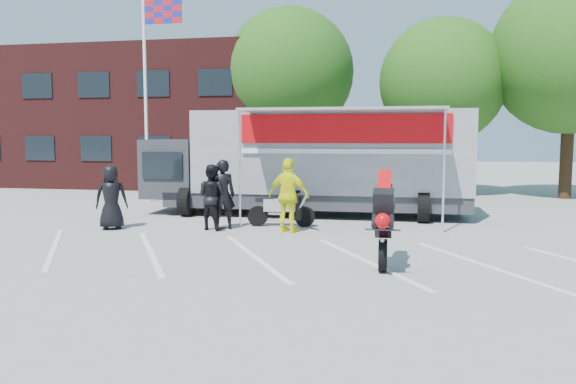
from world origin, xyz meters
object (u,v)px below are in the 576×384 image
(stunt_bike_rider, at_px, (384,264))
(spectator_leather_b, at_px, (222,194))
(tree_left, at_px, (289,73))
(spectator_hivis, at_px, (289,195))
(parked_motorcycle, at_px, (281,226))
(spectator_leather_a, at_px, (111,197))
(spectator_leather_c, at_px, (212,197))
(tree_mid, at_px, (443,82))
(transporter_truck, at_px, (316,215))
(tree_right, at_px, (571,55))
(flagpole, at_px, (151,72))

(stunt_bike_rider, xyz_separation_m, spectator_leather_b, (-4.53, 3.49, 0.97))
(tree_left, distance_m, spectator_hivis, 12.96)
(parked_motorcycle, height_order, spectator_hivis, spectator_hivis)
(spectator_leather_a, height_order, spectator_leather_c, spectator_leather_c)
(tree_mid, bearing_deg, tree_left, 171.87)
(spectator_leather_b, relative_size, spectator_leather_c, 1.07)
(tree_mid, height_order, spectator_leather_a, tree_mid)
(tree_left, xyz_separation_m, parked_motorcycle, (1.94, -10.96, -5.57))
(transporter_truck, height_order, spectator_hivis, spectator_hivis)
(tree_mid, distance_m, transporter_truck, 9.98)
(tree_left, relative_size, spectator_leather_a, 4.82)
(tree_right, bearing_deg, tree_mid, 174.29)
(stunt_bike_rider, bearing_deg, spectator_leather_a, 159.23)
(spectator_leather_b, height_order, spectator_leather_c, spectator_leather_b)
(stunt_bike_rider, xyz_separation_m, spectator_hivis, (-2.62, 3.31, 1.00))
(spectator_leather_c, bearing_deg, flagpole, -33.25)
(flagpole, height_order, transporter_truck, flagpole)
(tree_mid, distance_m, spectator_leather_c, 13.43)
(spectator_leather_a, bearing_deg, spectator_hivis, 162.97)
(tree_right, relative_size, spectator_leather_c, 5.04)
(flagpole, xyz_separation_m, transporter_truck, (6.81, -2.45, -5.05))
(tree_right, bearing_deg, transporter_truck, -143.65)
(transporter_truck, distance_m, spectator_hivis, 3.60)
(flagpole, bearing_deg, spectator_hivis, -41.82)
(flagpole, bearing_deg, parked_motorcycle, -38.74)
(spectator_leather_c, bearing_deg, parked_motorcycle, -133.93)
(spectator_leather_b, xyz_separation_m, spectator_hivis, (1.91, -0.18, 0.03))
(tree_mid, relative_size, stunt_bike_rider, 3.71)
(transporter_truck, bearing_deg, spectator_leather_a, -143.64)
(parked_motorcycle, bearing_deg, spectator_hivis, -162.85)
(flagpole, xyz_separation_m, tree_left, (4.24, 6.00, 0.51))
(tree_right, bearing_deg, flagpole, -164.52)
(spectator_leather_a, xyz_separation_m, spectator_leather_c, (2.75, 0.50, 0.01))
(flagpole, height_order, tree_left, tree_left)
(spectator_hivis, bearing_deg, parked_motorcycle, -51.81)
(tree_mid, distance_m, parked_motorcycle, 12.22)
(spectator_leather_b, xyz_separation_m, spectator_leather_c, (-0.27, -0.13, -0.06))
(tree_right, bearing_deg, tree_left, 172.87)
(flagpole, distance_m, tree_mid, 12.31)
(flagpole, distance_m, stunt_bike_rider, 13.97)
(tree_left, height_order, parked_motorcycle, tree_left)
(flagpole, bearing_deg, transporter_truck, -19.77)
(tree_right, relative_size, stunt_bike_rider, 4.41)
(flagpole, xyz_separation_m, spectator_leather_b, (4.68, -5.72, -4.08))
(tree_left, xyz_separation_m, tree_mid, (7.00, -1.00, -0.62))
(tree_left, distance_m, stunt_bike_rider, 16.94)
(transporter_truck, distance_m, parked_motorcycle, 2.59)
(flagpole, xyz_separation_m, spectator_leather_c, (4.42, -5.84, -4.15))
(flagpole, height_order, spectator_leather_a, flagpole)
(parked_motorcycle, xyz_separation_m, spectator_leather_a, (-4.52, -1.38, 0.90))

